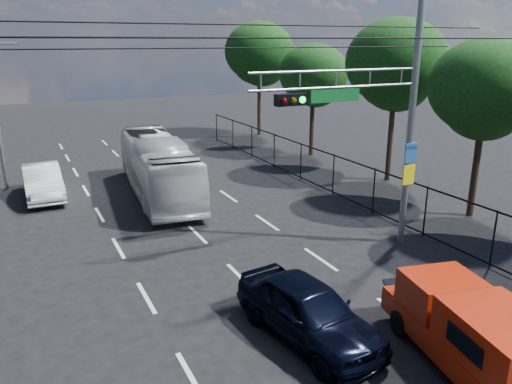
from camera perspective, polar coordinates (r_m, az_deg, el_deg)
lane_markings at (r=21.13m, az=-8.54°, el=-3.00°), size 6.12×38.00×0.01m
signal_mast at (r=17.21m, az=14.55°, el=10.07°), size 6.43×0.39×9.50m
utility_wires at (r=15.02m, az=-3.44°, el=17.26°), size 22.00×5.04×0.74m
fence_right at (r=22.65m, az=11.45°, el=0.94°), size 0.06×34.03×2.00m
tree_right_b at (r=22.18m, az=24.71°, el=10.03°), size 4.50×4.50×7.31m
tree_right_c at (r=26.74m, az=15.68°, el=13.31°), size 5.10×5.10×8.29m
tree_right_d at (r=32.15m, az=6.58°, el=12.75°), size 4.32×4.32×7.02m
tree_right_e at (r=39.16m, az=0.38°, el=15.17°), size 5.28×5.28×8.58m
red_pickup at (r=12.48m, az=23.28°, el=-14.23°), size 2.73×5.12×1.82m
navy_hatchback at (r=12.71m, az=5.97°, el=-13.33°), size 2.36×4.63×1.51m
white_bus at (r=24.22m, az=-11.12°, el=2.86°), size 3.25×10.12×2.77m
white_van at (r=25.55m, az=-23.22°, el=1.10°), size 1.66×4.68×1.54m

